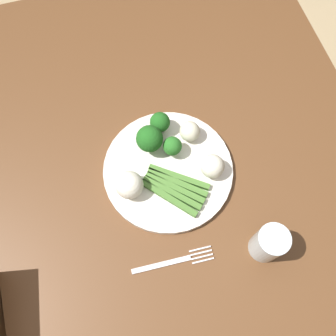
{
  "coord_description": "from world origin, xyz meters",
  "views": [
    {
      "loc": [
        0.22,
        -0.13,
        1.51
      ],
      "look_at": [
        -0.06,
        -0.04,
        0.77
      ],
      "focal_mm": 40.11,
      "sensor_mm": 36.0,
      "label": 1
    }
  ],
  "objects_px": {
    "broccoli_right": "(150,139)",
    "dining_table": "(193,207)",
    "cauliflower_mid": "(190,131)",
    "broccoli_outer_edge": "(172,146)",
    "fork": "(174,262)",
    "asparagus_bundle": "(174,188)",
    "broccoli_near_center": "(160,122)",
    "water_glass": "(269,243)",
    "cauliflower_front_left": "(129,185)",
    "plate": "(168,170)",
    "cauliflower_back": "(212,166)"
  },
  "relations": [
    {
      "from": "broccoli_right",
      "to": "dining_table",
      "type": "bearing_deg",
      "value": 28.1
    },
    {
      "from": "cauliflower_mid",
      "to": "broccoli_outer_edge",
      "type": "bearing_deg",
      "value": -61.41
    },
    {
      "from": "broccoli_outer_edge",
      "to": "fork",
      "type": "xyz_separation_m",
      "value": [
        0.22,
        -0.06,
        -0.04
      ]
    },
    {
      "from": "broccoli_outer_edge",
      "to": "fork",
      "type": "height_order",
      "value": "broccoli_outer_edge"
    },
    {
      "from": "dining_table",
      "to": "asparagus_bundle",
      "type": "height_order",
      "value": "asparagus_bundle"
    },
    {
      "from": "broccoli_near_center",
      "to": "broccoli_right",
      "type": "bearing_deg",
      "value": -41.99
    },
    {
      "from": "cauliflower_mid",
      "to": "water_glass",
      "type": "relative_size",
      "value": 0.48
    },
    {
      "from": "asparagus_bundle",
      "to": "cauliflower_front_left",
      "type": "xyz_separation_m",
      "value": [
        -0.02,
        -0.09,
        0.02
      ]
    },
    {
      "from": "fork",
      "to": "broccoli_right",
      "type": "bearing_deg",
      "value": 88.19
    },
    {
      "from": "asparagus_bundle",
      "to": "broccoli_right",
      "type": "bearing_deg",
      "value": 145.38
    },
    {
      "from": "dining_table",
      "to": "plate",
      "type": "distance_m",
      "value": 0.14
    },
    {
      "from": "asparagus_bundle",
      "to": "broccoli_right",
      "type": "height_order",
      "value": "broccoli_right"
    },
    {
      "from": "cauliflower_front_left",
      "to": "broccoli_outer_edge",
      "type": "bearing_deg",
      "value": 118.32
    },
    {
      "from": "dining_table",
      "to": "plate",
      "type": "height_order",
      "value": "plate"
    },
    {
      "from": "plate",
      "to": "fork",
      "type": "xyz_separation_m",
      "value": [
        0.19,
        -0.04,
        -0.01
      ]
    },
    {
      "from": "plate",
      "to": "cauliflower_mid",
      "type": "relative_size",
      "value": 6.24
    },
    {
      "from": "dining_table",
      "to": "cauliflower_mid",
      "type": "bearing_deg",
      "value": 169.65
    },
    {
      "from": "broccoli_near_center",
      "to": "broccoli_outer_edge",
      "type": "xyz_separation_m",
      "value": [
        0.06,
        0.01,
        -0.0
      ]
    },
    {
      "from": "broccoli_outer_edge",
      "to": "cauliflower_front_left",
      "type": "relative_size",
      "value": 0.86
    },
    {
      "from": "broccoli_right",
      "to": "cauliflower_back",
      "type": "bearing_deg",
      "value": 50.53
    },
    {
      "from": "asparagus_bundle",
      "to": "water_glass",
      "type": "distance_m",
      "value": 0.22
    },
    {
      "from": "broccoli_near_center",
      "to": "broccoli_right",
      "type": "height_order",
      "value": "broccoli_right"
    },
    {
      "from": "cauliflower_mid",
      "to": "fork",
      "type": "xyz_separation_m",
      "value": [
        0.25,
        -0.11,
        -0.04
      ]
    },
    {
      "from": "plate",
      "to": "cauliflower_back",
      "type": "height_order",
      "value": "cauliflower_back"
    },
    {
      "from": "broccoli_near_center",
      "to": "plate",
      "type": "bearing_deg",
      "value": -6.16
    },
    {
      "from": "dining_table",
      "to": "fork",
      "type": "xyz_separation_m",
      "value": [
        0.12,
        -0.09,
        0.11
      ]
    },
    {
      "from": "cauliflower_front_left",
      "to": "cauliflower_back",
      "type": "height_order",
      "value": "cauliflower_front_left"
    },
    {
      "from": "broccoli_near_center",
      "to": "broccoli_outer_edge",
      "type": "distance_m",
      "value": 0.06
    },
    {
      "from": "fork",
      "to": "cauliflower_mid",
      "type": "bearing_deg",
      "value": 69.1
    },
    {
      "from": "broccoli_near_center",
      "to": "water_glass",
      "type": "xyz_separation_m",
      "value": [
        0.31,
        0.13,
        0.0
      ]
    },
    {
      "from": "asparagus_bundle",
      "to": "broccoli_near_center",
      "type": "relative_size",
      "value": 2.6
    },
    {
      "from": "plate",
      "to": "broccoli_outer_edge",
      "type": "xyz_separation_m",
      "value": [
        -0.04,
        0.02,
        0.04
      ]
    },
    {
      "from": "plate",
      "to": "water_glass",
      "type": "height_order",
      "value": "water_glass"
    },
    {
      "from": "asparagus_bundle",
      "to": "fork",
      "type": "distance_m",
      "value": 0.15
    },
    {
      "from": "plate",
      "to": "cauliflower_mid",
      "type": "xyz_separation_m",
      "value": [
        -0.06,
        0.07,
        0.03
      ]
    },
    {
      "from": "plate",
      "to": "cauliflower_front_left",
      "type": "bearing_deg",
      "value": -75.77
    },
    {
      "from": "cauliflower_back",
      "to": "fork",
      "type": "relative_size",
      "value": 0.31
    },
    {
      "from": "cauliflower_back",
      "to": "asparagus_bundle",
      "type": "bearing_deg",
      "value": -79.32
    },
    {
      "from": "broccoli_near_center",
      "to": "fork",
      "type": "height_order",
      "value": "broccoli_near_center"
    },
    {
      "from": "asparagus_bundle",
      "to": "fork",
      "type": "xyz_separation_m",
      "value": [
        0.14,
        -0.04,
        -0.02
      ]
    },
    {
      "from": "broccoli_near_center",
      "to": "cauliflower_front_left",
      "type": "distance_m",
      "value": 0.16
    },
    {
      "from": "broccoli_near_center",
      "to": "cauliflower_front_left",
      "type": "height_order",
      "value": "cauliflower_front_left"
    },
    {
      "from": "plate",
      "to": "broccoli_outer_edge",
      "type": "relative_size",
      "value": 5.59
    },
    {
      "from": "plate",
      "to": "broccoli_right",
      "type": "xyz_separation_m",
      "value": [
        -0.06,
        -0.02,
        0.05
      ]
    },
    {
      "from": "dining_table",
      "to": "cauliflower_back",
      "type": "distance_m",
      "value": 0.16
    },
    {
      "from": "cauliflower_mid",
      "to": "cauliflower_back",
      "type": "bearing_deg",
      "value": 12.2
    },
    {
      "from": "asparagus_bundle",
      "to": "fork",
      "type": "relative_size",
      "value": 0.85
    },
    {
      "from": "broccoli_right",
      "to": "fork",
      "type": "bearing_deg",
      "value": -4.81
    },
    {
      "from": "cauliflower_back",
      "to": "broccoli_right",
      "type": "bearing_deg",
      "value": -129.47
    },
    {
      "from": "cauliflower_front_left",
      "to": "water_glass",
      "type": "relative_size",
      "value": 0.62
    }
  ]
}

